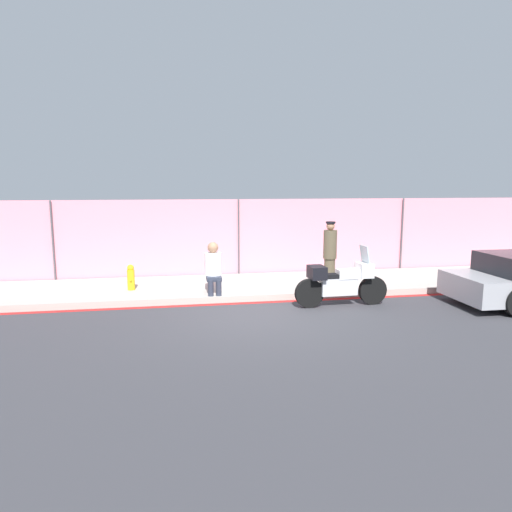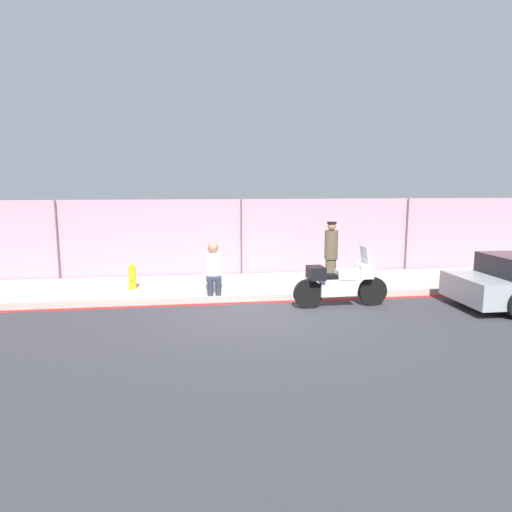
% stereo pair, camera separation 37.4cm
% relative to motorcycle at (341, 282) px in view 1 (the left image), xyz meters
% --- Properties ---
extents(ground_plane, '(120.00, 120.00, 0.00)m').
position_rel_motorcycle_xyz_m(ground_plane, '(-1.97, -0.41, -0.58)').
color(ground_plane, '#38383D').
extents(sidewalk, '(39.73, 2.84, 0.17)m').
position_rel_motorcycle_xyz_m(sidewalk, '(-1.97, 2.14, -0.50)').
color(sidewalk, '#ADA89E').
rests_on(sidewalk, ground_plane).
extents(curb_paint_stripe, '(39.73, 0.18, 0.01)m').
position_rel_motorcycle_xyz_m(curb_paint_stripe, '(-1.97, 0.63, -0.58)').
color(curb_paint_stripe, red).
rests_on(curb_paint_stripe, ground_plane).
extents(storefront_fence, '(37.75, 0.17, 2.44)m').
position_rel_motorcycle_xyz_m(storefront_fence, '(-1.97, 3.65, 0.64)').
color(storefront_fence, pink).
rests_on(storefront_fence, ground_plane).
extents(motorcycle, '(2.29, 0.53, 1.45)m').
position_rel_motorcycle_xyz_m(motorcycle, '(0.00, 0.00, 0.00)').
color(motorcycle, black).
rests_on(motorcycle, ground_plane).
extents(officer_standing, '(0.36, 0.36, 1.75)m').
position_rel_motorcycle_xyz_m(officer_standing, '(0.20, 1.40, 0.48)').
color(officer_standing, brown).
rests_on(officer_standing, sidewalk).
extents(person_seated_on_curb, '(0.44, 0.69, 1.29)m').
position_rel_motorcycle_xyz_m(person_seated_on_curb, '(-2.94, 1.18, 0.28)').
color(person_seated_on_curb, '#2D3342').
rests_on(person_seated_on_curb, sidewalk).
extents(fire_hydrant, '(0.19, 0.24, 0.67)m').
position_rel_motorcycle_xyz_m(fire_hydrant, '(-5.03, 1.86, -0.09)').
color(fire_hydrant, gold).
rests_on(fire_hydrant, sidewalk).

